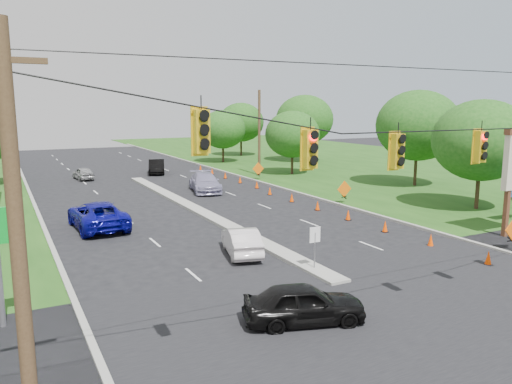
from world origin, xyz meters
TOP-DOWN VIEW (x-y plane):
  - ground at (0.00, 0.00)m, footprint 160.00×160.00m
  - grass_right at (30.00, 20.00)m, footprint 40.00×160.00m
  - cross_street at (0.00, 0.00)m, footprint 160.00×14.00m
  - curb_left at (-10.10, 30.00)m, footprint 0.25×110.00m
  - curb_right at (10.10, 30.00)m, footprint 0.25×110.00m
  - median at (0.00, 21.00)m, footprint 1.00×34.00m
  - median_sign at (0.00, 6.00)m, footprint 0.55×0.06m
  - signal_span at (-0.05, -1.00)m, footprint 25.60×0.32m
  - utility_pole_far_right at (12.50, 35.00)m, footprint 0.28×0.28m
  - cone_0 at (7.70, 3.00)m, footprint 0.32×0.32m
  - cone_1 at (7.70, 6.50)m, footprint 0.32×0.32m
  - cone_2 at (7.70, 10.00)m, footprint 0.32×0.32m
  - cone_3 at (7.70, 13.50)m, footprint 0.32×0.32m
  - cone_4 at (7.70, 17.00)m, footprint 0.32×0.32m
  - cone_5 at (7.70, 20.50)m, footprint 0.32×0.32m
  - cone_6 at (7.70, 24.00)m, footprint 0.32×0.32m
  - cone_7 at (8.30, 27.50)m, footprint 0.32×0.32m
  - cone_8 at (8.30, 31.00)m, footprint 0.32×0.32m
  - cone_9 at (8.30, 34.50)m, footprint 0.32×0.32m
  - cone_10 at (8.30, 38.00)m, footprint 0.32×0.32m
  - cone_11 at (8.30, 41.50)m, footprint 0.32×0.32m
  - work_sign_1 at (10.80, 18.00)m, footprint 1.27×0.58m
  - work_sign_2 at (10.80, 32.00)m, footprint 1.27×0.58m
  - tree_7 at (18.00, 12.00)m, footprint 6.72×6.72m
  - tree_8 at (22.00, 22.00)m, footprint 7.56×7.56m
  - tree_9 at (16.00, 34.00)m, footprint 5.88×5.88m
  - tree_10 at (24.00, 44.00)m, footprint 7.56×7.56m
  - tree_11 at (20.00, 55.00)m, footprint 6.72×6.72m
  - tree_12 at (14.00, 48.00)m, footprint 5.88×5.88m
  - black_sedan at (-3.37, 1.64)m, footprint 4.46×2.83m
  - white_sedan at (-1.74, 9.91)m, footprint 2.47×4.40m
  - blue_pickup at (-7.15, 18.71)m, footprint 3.02×6.10m
  - silver_car_far at (3.52, 28.04)m, footprint 3.42×5.93m
  - silver_car_oncoming at (-4.73, 40.38)m, footprint 1.87×3.83m
  - dark_car_receding at (3.14, 41.43)m, footprint 2.92×5.01m

SIDE VIEW (x-z plane):
  - ground at x=0.00m, z-range 0.00..0.00m
  - grass_right at x=30.00m, z-range -0.03..0.03m
  - cross_street at x=0.00m, z-range -0.01..0.01m
  - curb_left at x=-10.10m, z-range -0.08..0.08m
  - curb_right at x=10.10m, z-range -0.08..0.08m
  - median at x=0.00m, z-range -0.09..0.09m
  - cone_0 at x=7.70m, z-range 0.00..0.70m
  - cone_1 at x=7.70m, z-range 0.00..0.70m
  - cone_2 at x=7.70m, z-range 0.00..0.70m
  - cone_3 at x=7.70m, z-range 0.00..0.70m
  - cone_4 at x=7.70m, z-range 0.00..0.70m
  - cone_5 at x=7.70m, z-range 0.00..0.70m
  - cone_6 at x=7.70m, z-range 0.00..0.70m
  - cone_7 at x=8.30m, z-range 0.00..0.70m
  - cone_8 at x=8.30m, z-range 0.00..0.70m
  - cone_9 at x=8.30m, z-range 0.00..0.70m
  - cone_10 at x=8.30m, z-range 0.00..0.70m
  - cone_11 at x=8.30m, z-range 0.00..0.70m
  - silver_car_oncoming at x=-4.73m, z-range 0.00..1.26m
  - white_sedan at x=-1.74m, z-range 0.00..1.37m
  - black_sedan at x=-3.37m, z-range 0.00..1.41m
  - dark_car_receding at x=3.14m, z-range 0.00..1.56m
  - silver_car_far at x=3.52m, z-range 0.00..1.62m
  - blue_pickup at x=-7.15m, z-range 0.00..1.66m
  - work_sign_1 at x=10.80m, z-range 0.41..1.78m
  - work_sign_2 at x=10.80m, z-range 0.41..1.78m
  - median_sign at x=0.00m, z-range 0.44..2.49m
  - tree_9 at x=16.00m, z-range 0.91..7.77m
  - tree_12 at x=14.00m, z-range 0.91..7.77m
  - utility_pole_far_right at x=12.50m, z-range 0.00..9.00m
  - tree_7 at x=18.00m, z-range 1.04..8.88m
  - tree_11 at x=20.00m, z-range 1.04..8.88m
  - signal_span at x=-0.05m, z-range 0.47..9.47m
  - tree_8 at x=22.00m, z-range 1.17..9.99m
  - tree_10 at x=24.00m, z-range 1.17..9.99m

